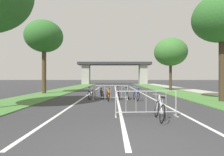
{
  "coord_description": "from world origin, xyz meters",
  "views": [
    {
      "loc": [
        -0.33,
        -3.69,
        1.56
      ],
      "look_at": [
        -0.45,
        14.29,
        1.58
      ],
      "focal_mm": 28.33,
      "sensor_mm": 36.0,
      "label": 1
    }
  ],
  "objects_px": {
    "bicycle_purple_2": "(119,94)",
    "bicycle_silver_6": "(160,110)",
    "bicycle_teal_3": "(127,94)",
    "bicycle_blue_5": "(136,95)",
    "bicycle_white_1": "(92,94)",
    "lamppost_with_sign": "(222,58)",
    "bicycle_orange_0": "(108,96)",
    "bicycle_black_4": "(102,94)",
    "tree_right_cypress_far": "(171,52)",
    "crowd_barrier_nearest": "(146,104)",
    "tree_right_maple_mid": "(222,19)",
    "crowd_barrier_second": "(110,93)",
    "tree_left_oak_mid": "(44,37)"
  },
  "relations": [
    {
      "from": "tree_left_oak_mid",
      "to": "bicycle_black_4",
      "type": "height_order",
      "value": "tree_left_oak_mid"
    },
    {
      "from": "tree_left_oak_mid",
      "to": "bicycle_silver_6",
      "type": "distance_m",
      "value": 15.08
    },
    {
      "from": "tree_right_cypress_far",
      "to": "bicycle_purple_2",
      "type": "xyz_separation_m",
      "value": [
        -6.7,
        -8.79,
        -4.4
      ]
    },
    {
      "from": "crowd_barrier_nearest",
      "to": "bicycle_purple_2",
      "type": "height_order",
      "value": "crowd_barrier_nearest"
    },
    {
      "from": "lamppost_with_sign",
      "to": "crowd_barrier_nearest",
      "type": "distance_m",
      "value": 12.07
    },
    {
      "from": "tree_right_cypress_far",
      "to": "bicycle_white_1",
      "type": "distance_m",
      "value": 13.03
    },
    {
      "from": "tree_right_cypress_far",
      "to": "crowd_barrier_nearest",
      "type": "xyz_separation_m",
      "value": [
        -5.77,
        -14.7,
        -4.26
      ]
    },
    {
      "from": "crowd_barrier_nearest",
      "to": "bicycle_white_1",
      "type": "xyz_separation_m",
      "value": [
        -2.96,
        6.11,
        -0.16
      ]
    },
    {
      "from": "bicycle_teal_3",
      "to": "bicycle_silver_6",
      "type": "xyz_separation_m",
      "value": [
        0.68,
        -6.62,
        0.01
      ]
    },
    {
      "from": "tree_left_oak_mid",
      "to": "bicycle_white_1",
      "type": "height_order",
      "value": "tree_left_oak_mid"
    },
    {
      "from": "crowd_barrier_nearest",
      "to": "bicycle_blue_5",
      "type": "distance_m",
      "value": 5.21
    },
    {
      "from": "tree_left_oak_mid",
      "to": "bicycle_teal_3",
      "type": "bearing_deg",
      "value": -29.18
    },
    {
      "from": "tree_right_maple_mid",
      "to": "bicycle_teal_3",
      "type": "xyz_separation_m",
      "value": [
        -6.13,
        1.56,
        -5.12
      ]
    },
    {
      "from": "bicycle_blue_5",
      "to": "tree_right_cypress_far",
      "type": "bearing_deg",
      "value": 54.37
    },
    {
      "from": "tree_right_maple_mid",
      "to": "crowd_barrier_second",
      "type": "distance_m",
      "value": 8.97
    },
    {
      "from": "bicycle_purple_2",
      "to": "bicycle_silver_6",
      "type": "xyz_separation_m",
      "value": [
        1.33,
        -6.5,
        -0.01
      ]
    },
    {
      "from": "crowd_barrier_nearest",
      "to": "bicycle_white_1",
      "type": "relative_size",
      "value": 1.53
    },
    {
      "from": "lamppost_with_sign",
      "to": "bicycle_orange_0",
      "type": "xyz_separation_m",
      "value": [
        -9.92,
        -3.33,
        -2.96
      ]
    },
    {
      "from": "tree_right_cypress_far",
      "to": "bicycle_blue_5",
      "type": "height_order",
      "value": "tree_right_cypress_far"
    },
    {
      "from": "lamppost_with_sign",
      "to": "bicycle_blue_5",
      "type": "relative_size",
      "value": 3.41
    },
    {
      "from": "bicycle_white_1",
      "to": "bicycle_silver_6",
      "type": "distance_m",
      "value": 7.48
    },
    {
      "from": "tree_right_cypress_far",
      "to": "bicycle_silver_6",
      "type": "relative_size",
      "value": 3.99
    },
    {
      "from": "bicycle_orange_0",
      "to": "bicycle_white_1",
      "type": "height_order",
      "value": "bicycle_white_1"
    },
    {
      "from": "bicycle_white_1",
      "to": "bicycle_black_4",
      "type": "distance_m",
      "value": 0.77
    },
    {
      "from": "tree_right_maple_mid",
      "to": "bicycle_white_1",
      "type": "bearing_deg",
      "value": 169.49
    },
    {
      "from": "tree_right_maple_mid",
      "to": "lamppost_with_sign",
      "type": "relative_size",
      "value": 1.27
    },
    {
      "from": "tree_left_oak_mid",
      "to": "bicycle_orange_0",
      "type": "xyz_separation_m",
      "value": [
        6.6,
        -5.45,
        -5.37
      ]
    },
    {
      "from": "bicycle_teal_3",
      "to": "bicycle_blue_5",
      "type": "distance_m",
      "value": 1.02
    },
    {
      "from": "tree_left_oak_mid",
      "to": "bicycle_purple_2",
      "type": "height_order",
      "value": "tree_left_oak_mid"
    },
    {
      "from": "bicycle_white_1",
      "to": "bicycle_purple_2",
      "type": "height_order",
      "value": "bicycle_purple_2"
    },
    {
      "from": "crowd_barrier_second",
      "to": "bicycle_purple_2",
      "type": "xyz_separation_m",
      "value": [
        0.62,
        0.36,
        -0.14
      ]
    },
    {
      "from": "bicycle_orange_0",
      "to": "tree_right_maple_mid",
      "type": "bearing_deg",
      "value": -12.11
    },
    {
      "from": "bicycle_black_4",
      "to": "crowd_barrier_second",
      "type": "bearing_deg",
      "value": -52.77
    },
    {
      "from": "tree_right_cypress_far",
      "to": "bicycle_purple_2",
      "type": "bearing_deg",
      "value": -127.33
    },
    {
      "from": "bicycle_silver_6",
      "to": "tree_right_maple_mid",
      "type": "bearing_deg",
      "value": 45.91
    },
    {
      "from": "bicycle_orange_0",
      "to": "bicycle_silver_6",
      "type": "bearing_deg",
      "value": -77.26
    },
    {
      "from": "lamppost_with_sign",
      "to": "bicycle_black_4",
      "type": "height_order",
      "value": "lamppost_with_sign"
    },
    {
      "from": "crowd_barrier_second",
      "to": "lamppost_with_sign",
      "type": "bearing_deg",
      "value": 16.16
    },
    {
      "from": "bicycle_orange_0",
      "to": "bicycle_teal_3",
      "type": "relative_size",
      "value": 0.95
    },
    {
      "from": "tree_right_maple_mid",
      "to": "lamppost_with_sign",
      "type": "xyz_separation_m",
      "value": [
        2.38,
        3.92,
        -2.18
      ]
    },
    {
      "from": "bicycle_silver_6",
      "to": "bicycle_teal_3",
      "type": "bearing_deg",
      "value": 98.93
    },
    {
      "from": "bicycle_orange_0",
      "to": "tree_left_oak_mid",
      "type": "bearing_deg",
      "value": 132.8
    },
    {
      "from": "lamppost_with_sign",
      "to": "bicycle_silver_6",
      "type": "distance_m",
      "value": 12.26
    },
    {
      "from": "crowd_barrier_second",
      "to": "tree_left_oak_mid",
      "type": "bearing_deg",
      "value": 143.76
    },
    {
      "from": "bicycle_blue_5",
      "to": "tree_right_maple_mid",
      "type": "bearing_deg",
      "value": -13.13
    },
    {
      "from": "tree_right_cypress_far",
      "to": "bicycle_black_4",
      "type": "bearing_deg",
      "value": -132.89
    },
    {
      "from": "bicycle_white_1",
      "to": "bicycle_orange_0",
      "type": "bearing_deg",
      "value": -28.23
    },
    {
      "from": "bicycle_orange_0",
      "to": "bicycle_purple_2",
      "type": "height_order",
      "value": "bicycle_purple_2"
    },
    {
      "from": "bicycle_black_4",
      "to": "bicycle_silver_6",
      "type": "xyz_separation_m",
      "value": [
        2.59,
        -6.71,
        0.02
      ]
    },
    {
      "from": "bicycle_blue_5",
      "to": "bicycle_silver_6",
      "type": "distance_m",
      "value": 5.78
    }
  ]
}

